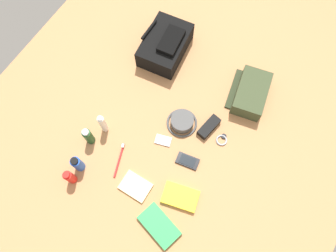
{
  "coord_description": "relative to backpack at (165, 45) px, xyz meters",
  "views": [
    {
      "loc": [
        -0.5,
        -0.3,
        1.67
      ],
      "look_at": [
        0.0,
        0.0,
        0.04
      ],
      "focal_mm": 34.43,
      "sensor_mm": 36.0,
      "label": 1
    }
  ],
  "objects": [
    {
      "name": "ground_plane",
      "position": [
        -0.41,
        -0.27,
        -0.08
      ],
      "size": [
        2.64,
        2.02,
        0.02
      ],
      "primitive_type": "cube",
      "color": "#B47A4C",
      "rests_on": "ground"
    },
    {
      "name": "backpack",
      "position": [
        0.0,
        0.0,
        0.0
      ],
      "size": [
        0.35,
        0.26,
        0.15
      ],
      "color": "black",
      "rests_on": "ground_plane"
    },
    {
      "name": "toiletry_pouch",
      "position": [
        -0.01,
        -0.56,
        -0.02
      ],
      "size": [
        0.29,
        0.25,
        0.1
      ],
      "color": "#384228",
      "rests_on": "ground_plane"
    },
    {
      "name": "bucket_hat",
      "position": [
        -0.34,
        -0.32,
        -0.04
      ],
      "size": [
        0.17,
        0.17,
        0.06
      ],
      "color": "#4E4E4E",
      "rests_on": "ground_plane"
    },
    {
      "name": "sunscreen_spray",
      "position": [
        -0.91,
        0.01,
        -0.01
      ],
      "size": [
        0.04,
        0.04,
        0.13
      ],
      "color": "red",
      "rests_on": "ground_plane"
    },
    {
      "name": "deodorant_spray",
      "position": [
        -0.83,
        0.01,
        -0.0
      ],
      "size": [
        0.05,
        0.05,
        0.13
      ],
      "color": "blue",
      "rests_on": "ground_plane"
    },
    {
      "name": "shampoo_bottle",
      "position": [
        -0.68,
        0.05,
        0.0
      ],
      "size": [
        0.05,
        0.05,
        0.14
      ],
      "color": "#19471E",
      "rests_on": "ground_plane"
    },
    {
      "name": "toothpaste_tube",
      "position": [
        -0.59,
        0.02,
        0.01
      ],
      "size": [
        0.03,
        0.03,
        0.17
      ],
      "color": "white",
      "rests_on": "ground_plane"
    },
    {
      "name": "paperback_novel",
      "position": [
        -0.87,
        -0.5,
        -0.05
      ],
      "size": [
        0.17,
        0.23,
        0.03
      ],
      "color": "#2D934C",
      "rests_on": "ground_plane"
    },
    {
      "name": "travel_guidebook",
      "position": [
        -0.69,
        -0.52,
        -0.05
      ],
      "size": [
        0.15,
        0.2,
        0.03
      ],
      "color": "yellow",
      "rests_on": "ground_plane"
    },
    {
      "name": "cell_phone",
      "position": [
        -0.51,
        -0.45,
        -0.06
      ],
      "size": [
        0.08,
        0.13,
        0.01
      ],
      "color": "black",
      "rests_on": "ground_plane"
    },
    {
      "name": "media_player",
      "position": [
        -0.48,
        -0.28,
        -0.06
      ],
      "size": [
        0.07,
        0.1,
        0.01
      ],
      "color": "#B7B7BC",
      "rests_on": "ground_plane"
    },
    {
      "name": "wristwatch",
      "position": [
        -0.31,
        -0.55,
        -0.06
      ],
      "size": [
        0.07,
        0.06,
        0.01
      ],
      "color": "#99999E",
      "rests_on": "ground_plane"
    },
    {
      "name": "toothbrush",
      "position": [
        -0.69,
        -0.14,
        -0.06
      ],
      "size": [
        0.18,
        0.07,
        0.02
      ],
      "color": "red",
      "rests_on": "ground_plane"
    },
    {
      "name": "notepad",
      "position": [
        -0.77,
        -0.29,
        -0.06
      ],
      "size": [
        0.11,
        0.15,
        0.02
      ],
      "primitive_type": "cube",
      "rotation": [
        0.0,
        0.0,
        -0.0
      ],
      "color": "beige",
      "rests_on": "ground_plane"
    },
    {
      "name": "sunglasses_case",
      "position": [
        -0.29,
        -0.46,
        -0.05
      ],
      "size": [
        0.15,
        0.08,
        0.04
      ],
      "primitive_type": "cube",
      "rotation": [
        0.0,
        0.0,
        -0.19
      ],
      "color": "black",
      "rests_on": "ground_plane"
    }
  ]
}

